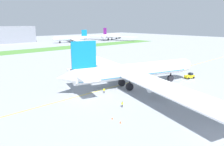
{
  "coord_description": "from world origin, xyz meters",
  "views": [
    {
      "loc": [
        -55.72,
        -49.96,
        22.2
      ],
      "look_at": [
        -1.55,
        8.03,
        3.63
      ],
      "focal_mm": 34.79,
      "sensor_mm": 36.0,
      "label": 1
    }
  ],
  "objects": [
    {
      "name": "traffic_cone_near_nose",
      "position": [
        -23.43,
        -15.48,
        0.28
      ],
      "size": [
        0.36,
        0.36,
        0.58
      ],
      "color": "#F2590C",
      "rests_on": "ground"
    },
    {
      "name": "parked_airliner_far_right",
      "position": [
        134.87,
        156.03,
        5.35
      ],
      "size": [
        43.96,
        70.28,
        15.77
      ],
      "color": "white",
      "rests_on": "ground"
    },
    {
      "name": "traffic_cone_port_wing",
      "position": [
        -23.53,
        -18.3,
        0.28
      ],
      "size": [
        0.36,
        0.36,
        0.58
      ],
      "color": "#F2590C",
      "rests_on": "ground"
    },
    {
      "name": "ground_crew_marshaller_front",
      "position": [
        -16.55,
        -12.04,
        1.0
      ],
      "size": [
        0.56,
        0.35,
        1.65
      ],
      "color": "black",
      "rests_on": "ground"
    },
    {
      "name": "grass_median_strip",
      "position": [
        0.0,
        121.33,
        0.05
      ],
      "size": [
        320.0,
        24.0,
        0.1
      ],
      "primitive_type": "cube",
      "color": "#4C8438",
      "rests_on": "ground"
    },
    {
      "name": "ground_crew_wingwalker_port",
      "position": [
        -12.21,
        0.35,
        1.02
      ],
      "size": [
        0.48,
        0.49,
        1.68
      ],
      "color": "black",
      "rests_on": "ground"
    },
    {
      "name": "parked_airliner_far_centre",
      "position": [
        77.46,
        157.05,
        4.81
      ],
      "size": [
        39.71,
        63.97,
        14.18
      ],
      "color": "white",
      "rests_on": "ground"
    },
    {
      "name": "service_truck_fuel_bowser",
      "position": [
        10.72,
        42.3,
        1.48
      ],
      "size": [
        5.46,
        3.8,
        2.68
      ],
      "color": "white",
      "rests_on": "ground"
    },
    {
      "name": "airliner_foreground",
      "position": [
        -0.64,
        -1.35,
        5.69
      ],
      "size": [
        51.01,
        82.54,
        16.74
      ],
      "color": "white",
      "rests_on": "ground"
    },
    {
      "name": "apron_taxi_line",
      "position": [
        0.0,
        3.43,
        0.0
      ],
      "size": [
        280.0,
        0.36,
        0.01
      ],
      "primitive_type": "cube",
      "color": "yellow",
      "rests_on": "ground"
    },
    {
      "name": "ground_plane",
      "position": [
        0.0,
        0.0,
        0.0
      ],
      "size": [
        600.0,
        600.0,
        0.0
      ],
      "primitive_type": "plane",
      "color": "#9399A0",
      "rests_on": "ground"
    },
    {
      "name": "pushback_tug",
      "position": [
        25.42,
        -9.17,
        1.03
      ],
      "size": [
        5.83,
        3.23,
        2.29
      ],
      "color": "yellow",
      "rests_on": "ground"
    }
  ]
}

